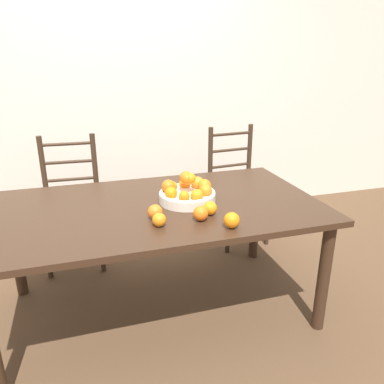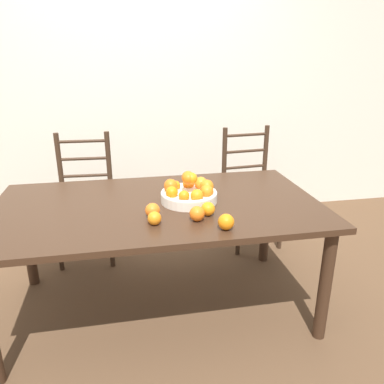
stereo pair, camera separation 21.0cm
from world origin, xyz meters
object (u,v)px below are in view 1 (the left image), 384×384
Objects in this scene: orange_loose_0 at (155,212)px; orange_loose_1 at (159,220)px; orange_loose_3 at (201,213)px; chair_left at (72,203)px; orange_loose_2 at (210,208)px; fruit_bowl at (188,192)px; chair_right at (237,186)px; orange_loose_4 at (232,220)px.

orange_loose_0 is 0.10m from orange_loose_1.
orange_loose_3 is 1.30m from chair_left.
orange_loose_2 is at bearing -51.53° from chair_left.
orange_loose_3 is (-0.07, -0.06, 0.00)m from orange_loose_2.
fruit_bowl is 0.34× the size of chair_right.
chair_right reaches higher than orange_loose_1.
fruit_bowl is 1.08m from chair_right.
chair_left is (-0.68, 0.79, -0.29)m from fruit_bowl.
chair_left reaches higher than orange_loose_1.
orange_loose_0 is at bearing -63.25° from chair_left.
chair_right reaches higher than orange_loose_0.
orange_loose_3 is at bearing 1.80° from orange_loose_1.
orange_loose_0 is at bearing -140.02° from fruit_bowl.
orange_loose_0 is 0.08× the size of chair_right.
chair_left is at bearing 121.75° from orange_loose_3.
orange_loose_3 is (0.22, -0.09, 0.00)m from orange_loose_0.
chair_right is (0.68, 1.08, -0.28)m from orange_loose_3.
orange_loose_1 is 0.94× the size of orange_loose_2.
orange_loose_4 is (0.34, -0.12, 0.01)m from orange_loose_1.
fruit_bowl is 0.43m from orange_loose_4.
orange_loose_0 is at bearing 147.66° from orange_loose_4.
chair_left is (-0.45, 0.99, -0.28)m from orange_loose_0.
orange_loose_2 is (0.06, -0.23, -0.02)m from fruit_bowl.
chair_left is (-0.79, 1.21, -0.28)m from orange_loose_4.
orange_loose_2 is 1.22m from chair_right.
orange_loose_0 is at bearing 158.45° from orange_loose_3.
fruit_bowl reaches higher than orange_loose_1.
fruit_bowl reaches higher than orange_loose_3.
chair_right is at bearing 47.55° from orange_loose_0.
orange_loose_1 is 1.44m from chair_right.
fruit_bowl is 4.10× the size of orange_loose_4.
orange_loose_2 is 0.08× the size of chair_right.
fruit_bowl reaches higher than orange_loose_2.
orange_loose_2 is 1.29m from chair_left.
orange_loose_3 is 0.08× the size of chair_left.
orange_loose_0 is 0.24m from orange_loose_3.
orange_loose_3 reaches higher than orange_loose_2.
orange_loose_2 is at bearing -75.35° from fruit_bowl.
fruit_bowl reaches higher than orange_loose_0.
chair_right is (1.35, -0.00, 0.00)m from chair_left.
orange_loose_1 is 1.21m from chair_left.
orange_loose_1 is 0.22m from orange_loose_3.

